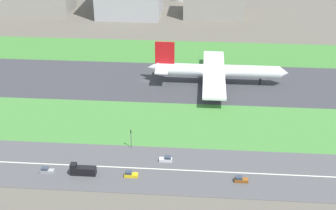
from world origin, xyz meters
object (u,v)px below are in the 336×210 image
car_2 (166,159)px  traffic_light (131,137)px  car_0 (47,170)px  airliner (215,71)px  truck_0 (83,170)px  car_5 (241,180)px  car_4 (131,174)px

car_2 → traffic_light: 15.91m
car_2 → car_0: 40.24m
traffic_light → airliner: bearing=63.2°
airliner → truck_0: airliner is taller
airliner → traffic_light: (-30.31, -60.01, -1.94)m
truck_0 → traffic_light: bearing=-126.9°
car_5 → car_0: same height
car_4 → traffic_light: size_ratio=0.61×
car_5 → truck_0: truck_0 is taller
car_4 → car_2: bearing=-137.5°
car_5 → truck_0: size_ratio=0.52×
airliner → car_2: 70.29m
car_5 → car_2: 26.84m
airliner → traffic_light: airliner is taller
car_5 → car_4: 35.82m
car_0 → car_5: bearing=-180.0°
car_5 → traffic_light: size_ratio=0.61×
truck_0 → car_4: bearing=-180.0°
traffic_light → car_2: bearing=-30.9°
car_0 → traffic_light: bearing=-144.9°
airliner → traffic_light: 67.25m
car_2 → truck_0: size_ratio=0.52×
airliner → car_2: (-16.97, -68.00, -5.31)m
car_2 → traffic_light: size_ratio=0.61×
traffic_light → car_5: bearing=-25.2°
airliner → car_4: 83.01m
car_4 → truck_0: bearing=0.0°
airliner → car_5: size_ratio=14.77×
traffic_light → car_0: bearing=-144.9°
truck_0 → traffic_light: traffic_light is taller
airliner → truck_0: bearing=-119.3°
car_0 → car_4: same height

